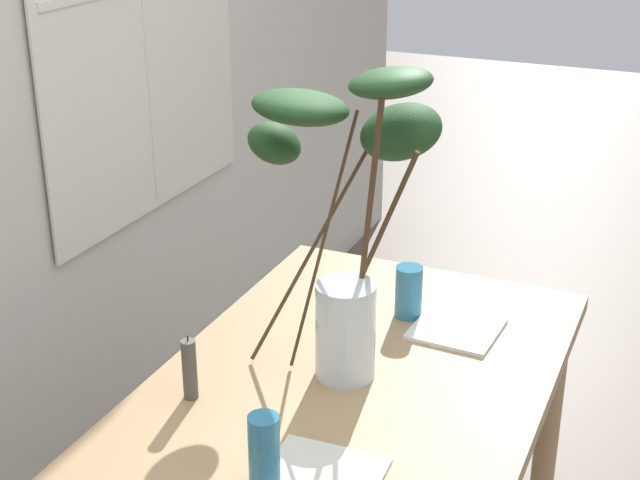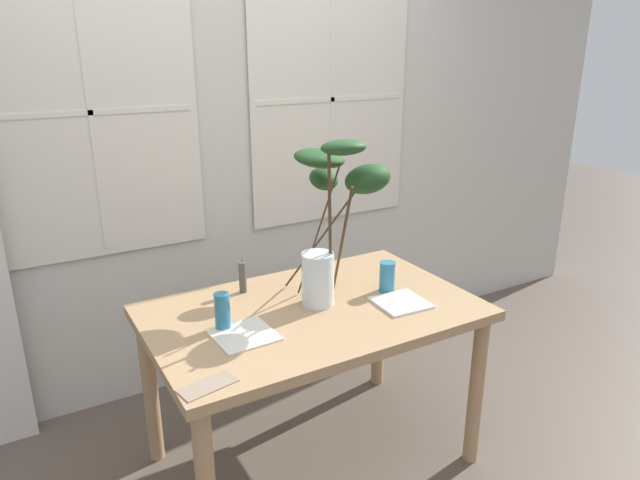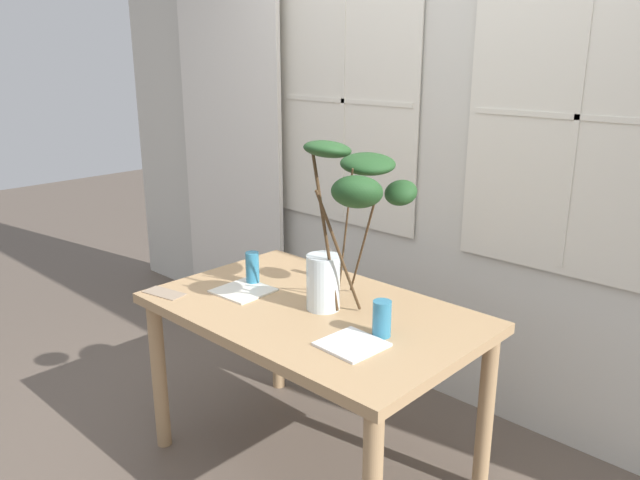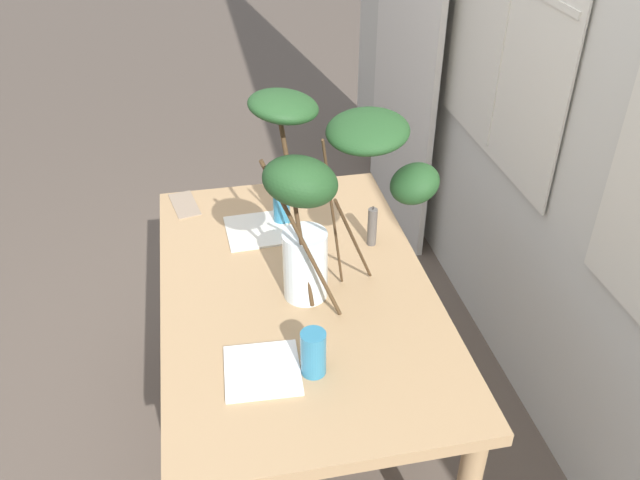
# 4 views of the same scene
# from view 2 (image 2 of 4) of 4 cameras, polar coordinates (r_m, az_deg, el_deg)

# --- Properties ---
(ground) EXTENTS (14.00, 14.00, 0.00)m
(ground) POSITION_cam_2_polar(r_m,az_deg,el_deg) (2.83, -0.68, -20.76)
(ground) COLOR brown
(back_wall_with_windows) EXTENTS (5.59, 0.14, 3.04)m
(back_wall_with_windows) POSITION_cam_2_polar(r_m,az_deg,el_deg) (3.08, -10.05, 13.38)
(back_wall_with_windows) COLOR beige
(back_wall_with_windows) RESTS_ON ground
(dining_table) EXTENTS (1.36, 0.85, 0.76)m
(dining_table) POSITION_cam_2_polar(r_m,az_deg,el_deg) (2.46, -0.74, -8.81)
(dining_table) COLOR tan
(dining_table) RESTS_ON ground
(vase_with_branches) EXTENTS (0.40, 0.55, 0.71)m
(vase_with_branches) POSITION_cam_2_polar(r_m,az_deg,el_deg) (2.38, 1.39, 3.40)
(vase_with_branches) COLOR silver
(vase_with_branches) RESTS_ON dining_table
(drinking_glass_blue_left) EXTENTS (0.06, 0.06, 0.15)m
(drinking_glass_blue_left) POSITION_cam_2_polar(r_m,az_deg,el_deg) (2.25, -9.66, -6.99)
(drinking_glass_blue_left) COLOR teal
(drinking_glass_blue_left) RESTS_ON dining_table
(drinking_glass_blue_right) EXTENTS (0.07, 0.07, 0.14)m
(drinking_glass_blue_right) POSITION_cam_2_polar(r_m,az_deg,el_deg) (2.56, 6.69, -3.65)
(drinking_glass_blue_right) COLOR teal
(drinking_glass_blue_right) RESTS_ON dining_table
(plate_square_left) EXTENTS (0.23, 0.23, 0.01)m
(plate_square_left) POSITION_cam_2_polar(r_m,az_deg,el_deg) (2.21, -7.56, -9.32)
(plate_square_left) COLOR silver
(plate_square_left) RESTS_ON dining_table
(plate_square_right) EXTENTS (0.22, 0.22, 0.01)m
(plate_square_right) POSITION_cam_2_polar(r_m,az_deg,el_deg) (2.47, 8.03, -6.17)
(plate_square_right) COLOR white
(plate_square_right) RESTS_ON dining_table
(napkin_folded) EXTENTS (0.20, 0.12, 0.00)m
(napkin_folded) POSITION_cam_2_polar(r_m,az_deg,el_deg) (1.94, -11.07, -13.98)
(napkin_folded) COLOR gray
(napkin_folded) RESTS_ON dining_table
(pillar_candle) EXTENTS (0.03, 0.03, 0.15)m
(pillar_candle) POSITION_cam_2_polar(r_m,az_deg,el_deg) (2.55, -7.69, -3.68)
(pillar_candle) COLOR #514C47
(pillar_candle) RESTS_ON dining_table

